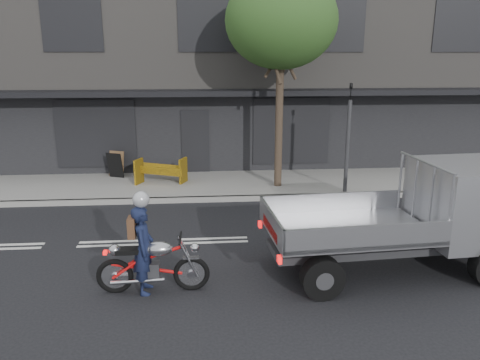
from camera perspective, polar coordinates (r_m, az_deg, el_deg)
name	(u,v)px	position (r m, az deg, el deg)	size (l,w,h in m)	color
ground	(214,241)	(11.33, -3.15, -7.39)	(80.00, 80.00, 0.00)	black
sidewalk	(211,185)	(15.75, -3.61, -0.60)	(32.00, 3.20, 0.15)	gray
kerb	(212,199)	(14.22, -3.49, -2.33)	(32.00, 0.20, 0.15)	gray
building_main	(206,62)	(21.77, -4.12, 14.20)	(26.00, 10.00, 8.00)	slate
street_tree	(281,21)	(14.90, 5.04, 18.70)	(3.40, 3.40, 6.74)	#382B21
traffic_light_pole	(347,144)	(14.75, 12.97, 4.26)	(0.12, 0.12, 3.50)	#2D2D30
motorcycle	(153,264)	(8.98, -10.58, -9.98)	(2.11, 0.61, 1.09)	black
rider	(144,250)	(8.89, -11.64, -8.33)	(0.61, 0.40, 1.68)	#151C3B
flatbed_ute	(445,207)	(10.40, 23.67, -3.04)	(5.11, 2.39, 2.31)	black
construction_barrier	(161,172)	(15.54, -9.66, 0.96)	(1.57, 0.63, 0.88)	#FFB60D
sandwich_board	(115,165)	(16.80, -14.99, 1.73)	(0.56, 0.37, 0.89)	black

